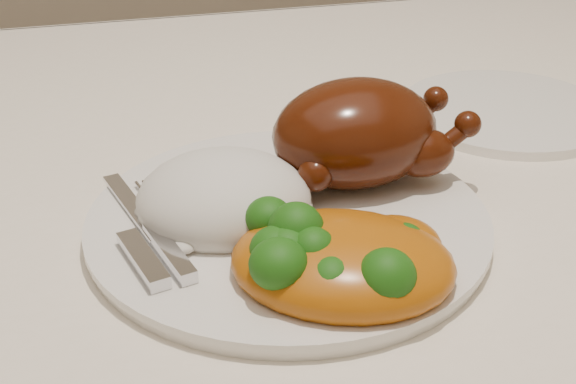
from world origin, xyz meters
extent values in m
cube|color=brown|center=(0.00, 0.00, 0.74)|extent=(1.60, 0.90, 0.04)
cube|color=white|center=(0.00, 0.00, 0.76)|extent=(1.72, 1.02, 0.01)
cube|color=white|center=(0.00, 0.51, 0.68)|extent=(1.72, 0.01, 0.18)
cylinder|color=white|center=(0.13, -0.05, 0.77)|extent=(0.33, 0.33, 0.01)
cylinder|color=white|center=(0.39, 0.10, 0.77)|extent=(0.24, 0.24, 0.01)
ellipsoid|color=#4A1908|center=(0.19, -0.01, 0.82)|extent=(0.14, 0.11, 0.08)
ellipsoid|color=#4A1908|center=(0.18, -0.01, 0.84)|extent=(0.07, 0.05, 0.03)
ellipsoid|color=#4A1908|center=(0.24, -0.03, 0.81)|extent=(0.05, 0.04, 0.04)
sphere|color=#4A1908|center=(0.28, -0.03, 0.83)|extent=(0.02, 0.02, 0.02)
ellipsoid|color=#4A1908|center=(0.24, 0.02, 0.81)|extent=(0.05, 0.04, 0.04)
sphere|color=#4A1908|center=(0.27, 0.02, 0.83)|extent=(0.02, 0.02, 0.02)
sphere|color=#4A1908|center=(0.15, -0.04, 0.81)|extent=(0.03, 0.03, 0.03)
sphere|color=#4A1908|center=(0.15, 0.02, 0.81)|extent=(0.03, 0.03, 0.03)
ellipsoid|color=white|center=(0.08, -0.04, 0.79)|extent=(0.15, 0.14, 0.07)
ellipsoid|color=#BF570C|center=(0.14, -0.14, 0.79)|extent=(0.18, 0.16, 0.05)
ellipsoid|color=#BF570C|center=(0.18, -0.12, 0.79)|extent=(0.07, 0.06, 0.03)
ellipsoid|color=#14440B|center=(0.16, -0.17, 0.80)|extent=(0.04, 0.04, 0.04)
ellipsoid|color=#14440B|center=(0.10, -0.13, 0.80)|extent=(0.03, 0.03, 0.03)
ellipsoid|color=#14440B|center=(0.11, -0.09, 0.81)|extent=(0.03, 0.03, 0.03)
ellipsoid|color=#14440B|center=(0.10, -0.15, 0.81)|extent=(0.04, 0.04, 0.03)
ellipsoid|color=#14440B|center=(0.12, -0.12, 0.81)|extent=(0.04, 0.04, 0.04)
ellipsoid|color=#14440B|center=(0.12, -0.14, 0.80)|extent=(0.03, 0.03, 0.03)
ellipsoid|color=#14440B|center=(0.19, -0.13, 0.80)|extent=(0.03, 0.03, 0.03)
ellipsoid|color=#14440B|center=(0.11, -0.13, 0.80)|extent=(0.04, 0.04, 0.04)
ellipsoid|color=#14440B|center=(0.13, -0.16, 0.80)|extent=(0.03, 0.03, 0.03)
cube|color=silver|center=(0.02, -0.02, 0.78)|extent=(0.04, 0.11, 0.00)
cube|color=silver|center=(0.02, -0.09, 0.79)|extent=(0.03, 0.07, 0.01)
cube|color=silver|center=(0.04, -0.09, 0.79)|extent=(0.03, 0.07, 0.01)
cube|color=silver|center=(0.04, -0.02, 0.79)|extent=(0.03, 0.08, 0.00)
camera|label=1|loc=(0.00, -0.54, 1.08)|focal=50.00mm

